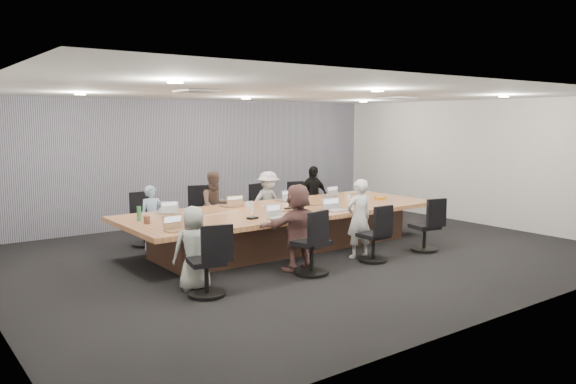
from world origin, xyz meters
TOP-DOWN VIEW (x-y plane):
  - floor at (0.00, 0.00)m, footprint 10.00×8.00m
  - ceiling at (0.00, 0.00)m, footprint 10.00×8.00m
  - wall_back at (0.00, 4.00)m, footprint 10.00×0.00m
  - wall_front at (0.00, -4.00)m, footprint 10.00×0.00m
  - wall_right at (5.00, 0.00)m, footprint 0.00×8.00m
  - curtain at (0.00, 3.92)m, footprint 9.80×0.04m
  - conference_table at (0.00, 0.50)m, footprint 6.00×2.20m
  - chair_0 at (-2.01, 2.20)m, footprint 0.57×0.57m
  - chair_1 at (-0.69, 2.20)m, footprint 0.71×0.71m
  - chair_2 at (0.56, 2.20)m, footprint 0.64×0.64m
  - chair_3 at (1.74, 2.20)m, footprint 0.58×0.58m
  - chair_4 at (-2.53, -1.20)m, footprint 0.64×0.64m
  - chair_5 at (-0.73, -1.20)m, footprint 0.66×0.66m
  - chair_6 at (0.58, -1.20)m, footprint 0.50×0.50m
  - chair_7 at (1.87, -1.20)m, footprint 0.59×0.59m
  - person_0 at (-2.01, 1.85)m, footprint 0.46×0.34m
  - laptop_0 at (-2.01, 1.30)m, footprint 0.33×0.27m
  - person_1 at (-0.69, 1.85)m, footprint 0.72×0.60m
  - laptop_1 at (-0.69, 1.30)m, footprint 0.35×0.26m
  - person_2 at (0.56, 1.85)m, footprint 0.87×0.56m
  - laptop_2 at (0.56, 1.30)m, footprint 0.36×0.28m
  - person_3 at (1.74, 1.85)m, footprint 0.81×0.38m
  - laptop_3 at (1.74, 1.30)m, footprint 0.34×0.25m
  - person_4 at (-2.53, -0.85)m, footprint 0.65×0.50m
  - laptop_4 at (-2.53, -0.30)m, footprint 0.32×0.23m
  - person_5 at (-0.73, -0.85)m, footprint 1.28×0.43m
  - laptop_5 at (-0.73, -0.30)m, footprint 0.33×0.24m
  - person_6 at (0.58, -0.85)m, footprint 0.53×0.38m
  - laptop_6 at (0.58, -0.30)m, footprint 0.37×0.27m
  - bottle_green_left at (-2.65, 0.83)m, footprint 0.07×0.07m
  - bottle_green_right at (0.42, 0.47)m, footprint 0.09×0.09m
  - bottle_clear at (-0.82, 0.36)m, footprint 0.07×0.07m
  - cup_white_far at (-0.50, 0.95)m, footprint 0.11×0.11m
  - cup_white_near at (1.69, 0.61)m, footprint 0.10×0.10m
  - mug_brown at (-2.65, 0.51)m, footprint 0.11×0.11m
  - mic_left at (-1.09, -0.10)m, footprint 0.19×0.14m
  - mic_right at (-0.00, 0.38)m, footprint 0.15×0.11m
  - stapler at (0.01, 0.06)m, footprint 0.16×0.06m
  - canvas_bag at (1.92, 0.80)m, footprint 0.24×0.15m
  - snack_packet at (2.25, 0.29)m, footprint 0.22×0.17m

SIDE VIEW (x-z plane):
  - floor at x=0.00m, z-range 0.00..0.00m
  - chair_3 at x=1.74m, z-range 0.00..0.72m
  - chair_6 at x=0.58m, z-range 0.00..0.74m
  - chair_7 at x=1.87m, z-range 0.00..0.74m
  - chair_2 at x=0.56m, z-range 0.00..0.76m
  - chair_4 at x=-2.53m, z-range 0.00..0.79m
  - chair_0 at x=-2.01m, z-range 0.00..0.80m
  - conference_table at x=0.00m, z-range 0.03..0.77m
  - chair_5 at x=-0.73m, z-range 0.00..0.82m
  - chair_1 at x=-0.69m, z-range 0.00..0.86m
  - person_0 at x=-2.01m, z-range 0.00..1.17m
  - person_4 at x=-2.53m, z-range 0.00..1.18m
  - person_2 at x=0.56m, z-range 0.00..1.29m
  - person_3 at x=1.74m, z-range 0.00..1.35m
  - person_1 at x=-0.69m, z-range 0.00..1.35m
  - person_6 at x=0.58m, z-range 0.00..1.36m
  - person_5 at x=-0.73m, z-range 0.00..1.37m
  - laptop_0 at x=-2.01m, z-range 0.74..0.76m
  - laptop_1 at x=-0.69m, z-range 0.74..0.76m
  - laptop_2 at x=0.56m, z-range 0.74..0.76m
  - laptop_3 at x=1.74m, z-range 0.74..0.76m
  - laptop_4 at x=-2.53m, z-range 0.74..0.76m
  - laptop_5 at x=-0.73m, z-range 0.74..0.76m
  - laptop_6 at x=0.58m, z-range 0.74..0.76m
  - mic_right at x=0.00m, z-range 0.74..0.77m
  - mic_left at x=-1.09m, z-range 0.74..0.77m
  - snack_packet at x=2.25m, z-range 0.74..0.78m
  - stapler at x=0.01m, z-range 0.74..0.80m
  - cup_white_near at x=1.69m, z-range 0.74..0.84m
  - cup_white_far at x=-0.50m, z-range 0.74..0.85m
  - mug_brown at x=-2.65m, z-range 0.74..0.86m
  - canvas_bag at x=1.92m, z-range 0.74..0.86m
  - bottle_clear at x=-0.82m, z-range 0.74..0.96m
  - bottle_green_left at x=-2.65m, z-range 0.74..0.98m
  - bottle_green_right at x=0.42m, z-range 0.74..0.99m
  - wall_back at x=0.00m, z-range 0.00..2.80m
  - wall_front at x=0.00m, z-range 0.00..2.80m
  - wall_right at x=5.00m, z-range 0.00..2.80m
  - curtain at x=0.00m, z-range 0.00..2.80m
  - ceiling at x=0.00m, z-range 2.80..2.80m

